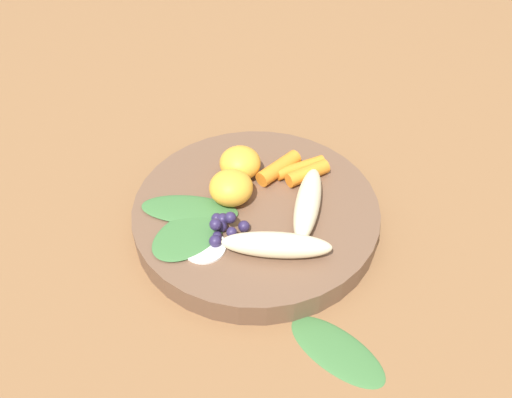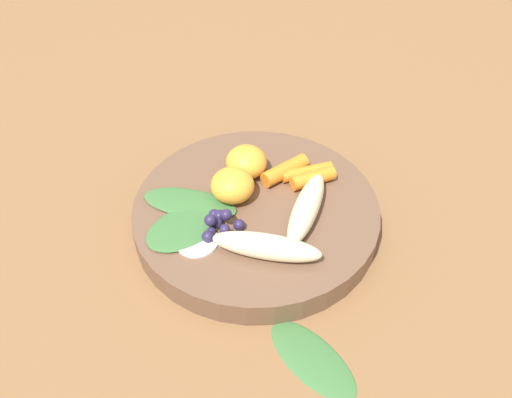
% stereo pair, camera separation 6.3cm
% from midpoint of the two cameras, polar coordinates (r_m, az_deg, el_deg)
% --- Properties ---
extents(ground_plane, '(2.40, 2.40, 0.00)m').
position_cam_midpoint_polar(ground_plane, '(0.66, -2.74, -2.70)').
color(ground_plane, brown).
extents(bowl, '(0.29, 0.29, 0.03)m').
position_cam_midpoint_polar(bowl, '(0.65, -2.78, -1.76)').
color(bowl, brown).
rests_on(bowl, ground_plane).
extents(banana_peeled_left, '(0.04, 0.12, 0.03)m').
position_cam_midpoint_polar(banana_peeled_left, '(0.62, 2.57, -0.59)').
color(banana_peeled_left, beige).
rests_on(banana_peeled_left, bowl).
extents(banana_peeled_right, '(0.12, 0.06, 0.03)m').
position_cam_midpoint_polar(banana_peeled_right, '(0.57, -0.97, -5.01)').
color(banana_peeled_right, beige).
rests_on(banana_peeled_right, bowl).
extents(orange_segment_near, '(0.05, 0.05, 0.04)m').
position_cam_midpoint_polar(orange_segment_near, '(0.63, -5.52, 1.01)').
color(orange_segment_near, '#F4A833').
rests_on(orange_segment_near, bowl).
extents(orange_segment_far, '(0.05, 0.05, 0.04)m').
position_cam_midpoint_polar(orange_segment_far, '(0.66, -4.39, 3.67)').
color(orange_segment_far, '#F4A833').
rests_on(orange_segment_far, bowl).
extents(carrot_front, '(0.05, 0.05, 0.02)m').
position_cam_midpoint_polar(carrot_front, '(0.66, 2.75, 2.60)').
color(carrot_front, orange).
rests_on(carrot_front, bowl).
extents(carrot_mid_left, '(0.06, 0.06, 0.01)m').
position_cam_midpoint_polar(carrot_mid_left, '(0.67, 2.02, 3.18)').
color(carrot_mid_left, orange).
rests_on(carrot_mid_left, bowl).
extents(carrot_mid_right, '(0.05, 0.06, 0.02)m').
position_cam_midpoint_polar(carrot_mid_right, '(0.67, -0.28, 3.15)').
color(carrot_mid_right, orange).
rests_on(carrot_mid_right, bowl).
extents(blueberry_pile, '(0.04, 0.05, 0.02)m').
position_cam_midpoint_polar(blueberry_pile, '(0.60, -6.42, -3.00)').
color(blueberry_pile, '#2D234C').
rests_on(blueberry_pile, bowl).
extents(coconut_shred_patch, '(0.05, 0.05, 0.00)m').
position_cam_midpoint_polar(coconut_shred_patch, '(0.60, -8.49, -5.14)').
color(coconut_shred_patch, white).
rests_on(coconut_shred_patch, bowl).
extents(kale_leaf_left, '(0.12, 0.07, 0.01)m').
position_cam_midpoint_polar(kale_leaf_left, '(0.64, -9.82, -1.23)').
color(kale_leaf_left, '#3D7038').
rests_on(kale_leaf_left, bowl).
extents(kale_leaf_right, '(0.10, 0.11, 0.01)m').
position_cam_midpoint_polar(kale_leaf_right, '(0.61, -9.97, -3.80)').
color(kale_leaf_right, '#3D7038').
rests_on(kale_leaf_right, bowl).
extents(kale_leaf_stray, '(0.12, 0.09, 0.01)m').
position_cam_midpoint_polar(kale_leaf_stray, '(0.55, 5.18, -15.65)').
color(kale_leaf_stray, '#3D7038').
rests_on(kale_leaf_stray, ground_plane).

